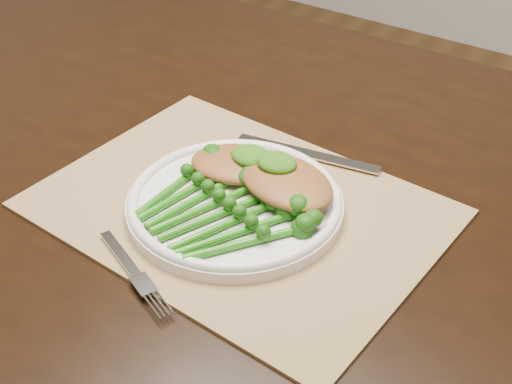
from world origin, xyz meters
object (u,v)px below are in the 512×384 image
Objects in this scene: dinner_plate at (235,202)px; chicken_fillet_left at (238,164)px; dining_table at (233,333)px; placemat at (239,208)px; broccolini_bundle at (209,212)px.

dinner_plate is 0.06m from chicken_fillet_left.
dinner_plate is (0.09, -0.11, 0.39)m from dining_table.
dining_table is at bearing 115.37° from chicken_fillet_left.
dining_table is at bearing 129.35° from dinner_plate.
dining_table is 13.05× the size of chicken_fillet_left.
placemat is 0.02m from dinner_plate.
placemat is 2.13× the size of broccolini_bundle.
placemat is 1.80× the size of dinner_plate.
placemat is at bearing -49.06° from dining_table.
dinner_plate is at bearing -87.74° from placemat.
chicken_fillet_left is at bearing -45.47° from dining_table.
broccolini_bundle is at bearing -61.71° from dining_table.
chicken_fillet_left is (0.06, -0.06, 0.40)m from dining_table.
dining_table is 6.12× the size of dinner_plate.
placemat is (0.09, -0.10, 0.37)m from dining_table.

